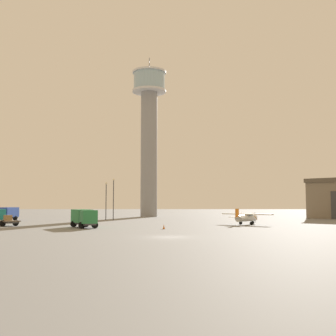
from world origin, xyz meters
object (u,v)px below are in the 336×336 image
airplane_white (246,217)px  light_post_east (113,195)px  truck_flatbed_teal (0,218)px  light_post_west (106,197)px  truck_box_blue (6,213)px  traffic_cone_near_left (164,227)px  control_tower (149,125)px  truck_box_green (84,217)px

airplane_white → light_post_east: 32.54m
truck_flatbed_teal → light_post_east: bearing=-83.8°
truck_flatbed_teal → light_post_west: bearing=-80.2°
truck_box_blue → traffic_cone_near_left: truck_box_blue is taller
light_post_east → truck_flatbed_teal: bearing=-126.1°
truck_box_blue → light_post_east: bearing=111.3°
control_tower → light_post_east: 30.26m
truck_box_blue → light_post_east: size_ratio=0.76×
control_tower → light_post_west: control_tower is taller
airplane_white → traffic_cone_near_left: size_ratio=12.25×
airplane_white → traffic_cone_near_left: (-14.08, -12.26, -0.98)m
truck_box_green → traffic_cone_near_left: (12.43, -3.32, -1.28)m
truck_box_green → light_post_east: light_post_east is taller
control_tower → truck_flatbed_teal: size_ratio=6.36×
airplane_white → truck_box_blue: 50.70m
control_tower → truck_box_blue: size_ratio=6.36×
truck_box_green → truck_flatbed_teal: 16.68m
control_tower → truck_box_green: size_ratio=6.32×
truck_box_blue → light_post_west: light_post_west is taller
light_post_east → control_tower: bearing=73.4°
airplane_white → light_post_west: light_post_west is taller
truck_flatbed_teal → truck_box_blue: truck_box_blue is taller
airplane_white → truck_box_blue: truck_box_blue is taller
airplane_white → light_post_east: bearing=92.2°
airplane_white → truck_box_green: (-26.51, -8.94, 0.30)m
truck_box_green → truck_flatbed_teal: (-15.53, 6.09, -0.29)m
control_tower → light_post_west: (-8.27, -21.48, -20.16)m
traffic_cone_near_left → control_tower: bearing=95.7°
light_post_west → light_post_east: light_post_east is taller
truck_flatbed_teal → traffic_cone_near_left: (27.96, -9.41, -0.98)m
truck_box_green → truck_box_blue: 32.63m
truck_box_green → truck_flatbed_teal: bearing=-140.1°
truck_box_green → airplane_white: bearing=79.9°
truck_box_green → light_post_west: bearing=153.7°
airplane_white → truck_box_blue: bearing=111.0°
light_post_west → light_post_east: size_ratio=0.91×
truck_box_blue → airplane_white: bearing=84.0°
airplane_white → truck_box_blue: (-48.33, 15.33, 0.30)m
truck_box_blue → light_post_west: bearing=113.3°
truck_flatbed_teal → truck_box_blue: size_ratio=1.00×
traffic_cone_near_left → airplane_white: bearing=41.0°
traffic_cone_near_left → truck_flatbed_teal: bearing=161.4°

